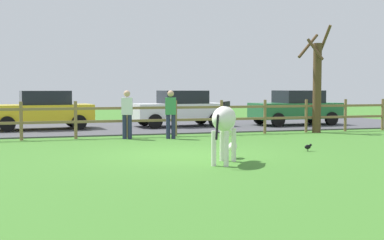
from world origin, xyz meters
name	(u,v)px	position (x,y,z in m)	size (l,w,h in m)	color
ground_plane	(180,155)	(0.00, 0.00, 0.00)	(60.00, 60.00, 0.00)	#3D7528
parking_asphalt	(122,127)	(0.00, 9.30, 0.03)	(28.00, 7.40, 0.05)	#47474C
paddock_fence	(127,117)	(-0.50, 5.00, 0.72)	(21.11, 0.11, 1.28)	olive
bare_tree	(317,83)	(6.84, 4.82, 1.91)	(1.11, 1.16, 4.12)	#513A23
zebra	(225,123)	(0.59, -1.74, 0.93)	(1.27, 1.68, 1.41)	white
crow_on_grass	(308,147)	(3.53, -0.34, 0.13)	(0.21, 0.10, 0.20)	black
parked_car_green	(296,107)	(7.77, 8.16, 0.84)	(4.08, 2.03, 1.56)	#236B38
parked_car_white	(180,108)	(2.49, 8.85, 0.84)	(4.10, 2.09, 1.56)	white
parked_car_yellow	(42,110)	(-3.27, 8.91, 0.84)	(4.14, 2.17, 1.56)	yellow
visitor_left_of_tree	(171,112)	(0.84, 4.11, 0.91)	(0.41, 0.31, 1.64)	#232847
visitor_right_of_tree	(127,112)	(-0.60, 4.44, 0.91)	(0.41, 0.31, 1.64)	#232847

